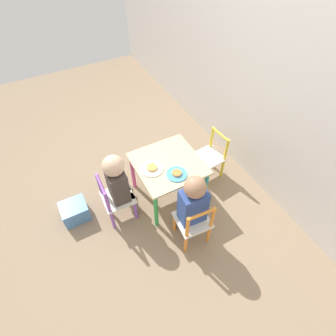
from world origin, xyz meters
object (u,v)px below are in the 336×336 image
at_px(chair_yellow, 211,157).
at_px(child_right, 192,203).
at_px(child_front, 119,182).
at_px(storage_bin, 75,211).
at_px(plate_right, 177,174).
at_px(plate_front, 152,168).
at_px(kids_table, 168,168).
at_px(chair_orange, 194,223).
at_px(chair_purple, 115,199).

xyz_separation_m(chair_yellow, child_right, (0.49, -0.54, 0.20)).
relative_size(child_front, storage_bin, 3.21).
bearing_deg(plate_right, storage_bin, -110.88).
bearing_deg(plate_front, storage_bin, -103.95).
bearing_deg(plate_front, child_right, 14.81).
xyz_separation_m(child_front, child_right, (0.46, 0.41, 0.00)).
distance_m(kids_table, child_front, 0.45).
height_order(child_front, storage_bin, child_front).
relative_size(child_right, plate_front, 3.84).
xyz_separation_m(child_right, storage_bin, (-0.62, -0.82, -0.36)).
bearing_deg(chair_orange, kids_table, -90.00).
xyz_separation_m(plate_right, storage_bin, (-0.33, -0.86, -0.38)).
bearing_deg(chair_purple, plate_front, -90.53).
xyz_separation_m(chair_purple, chair_orange, (0.52, 0.47, 0.00)).
relative_size(child_right, storage_bin, 3.25).
xyz_separation_m(chair_orange, chair_yellow, (-0.55, 0.54, 0.00)).
bearing_deg(chair_orange, child_front, -47.23).
bearing_deg(child_right, storage_bin, -32.70).
bearing_deg(kids_table, child_front, -91.23).
relative_size(chair_purple, chair_yellow, 1.00).
xyz_separation_m(kids_table, chair_purple, (-0.01, -0.51, -0.14)).
relative_size(chair_purple, plate_right, 2.90).
bearing_deg(child_front, kids_table, -90.00).
xyz_separation_m(chair_orange, child_front, (-0.52, -0.41, 0.20)).
bearing_deg(chair_purple, storage_bin, 66.08).
xyz_separation_m(chair_orange, plate_right, (-0.35, 0.04, 0.22)).
distance_m(chair_orange, child_right, 0.21).
height_order(chair_orange, child_right, child_right).
relative_size(chair_orange, child_front, 0.69).
bearing_deg(storage_bin, kids_table, 78.45).
height_order(chair_purple, chair_orange, same).
bearing_deg(chair_purple, chair_yellow, -86.78).
bearing_deg(chair_orange, plate_front, -73.03).
height_order(kids_table, chair_orange, chair_orange).
bearing_deg(kids_table, child_right, -4.34).
relative_size(kids_table, chair_yellow, 1.12).
distance_m(chair_purple, plate_right, 0.58).
bearing_deg(storage_bin, child_front, 67.99).
bearing_deg(chair_purple, plate_right, -106.55).
bearing_deg(child_front, child_right, -136.55).
bearing_deg(chair_yellow, storage_bin, -100.62).
distance_m(child_right, storage_bin, 1.09).
height_order(kids_table, child_right, child_right).
bearing_deg(plate_right, child_front, -109.84).
xyz_separation_m(chair_purple, chair_yellow, (-0.04, 1.01, 0.00)).
bearing_deg(chair_purple, chair_orange, -136.55).
relative_size(chair_yellow, storage_bin, 2.21).
xyz_separation_m(child_front, plate_right, (0.16, 0.45, 0.02)).
relative_size(kids_table, child_front, 0.77).
xyz_separation_m(child_right, plate_right, (-0.29, 0.03, 0.02)).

